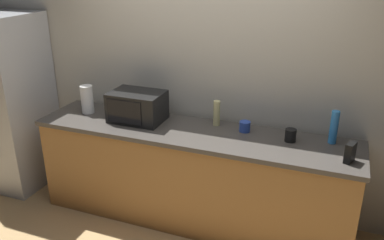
{
  "coord_description": "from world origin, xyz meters",
  "views": [
    {
      "loc": [
        1.13,
        -2.56,
        2.29
      ],
      "look_at": [
        0.0,
        0.4,
        1.0
      ],
      "focal_mm": 37.42,
      "sensor_mm": 36.0,
      "label": 1
    }
  ],
  "objects_px": {
    "refrigerator": "(7,102)",
    "paper_towel_roll": "(87,99)",
    "bottle_vinegar": "(217,113)",
    "cordless_phone": "(350,153)",
    "bottle_spray_cleaner": "(334,127)",
    "mug_blue": "(245,126)",
    "microwave": "(137,106)",
    "mug_black": "(290,135)"
  },
  "relations": [
    {
      "from": "refrigerator",
      "to": "paper_towel_roll",
      "type": "distance_m",
      "value": 0.97
    },
    {
      "from": "paper_towel_roll",
      "to": "bottle_vinegar",
      "type": "bearing_deg",
      "value": 6.72
    },
    {
      "from": "cordless_phone",
      "to": "bottle_vinegar",
      "type": "relative_size",
      "value": 0.66
    },
    {
      "from": "bottle_spray_cleaner",
      "to": "mug_blue",
      "type": "xyz_separation_m",
      "value": [
        -0.72,
        -0.03,
        -0.09
      ]
    },
    {
      "from": "microwave",
      "to": "paper_towel_roll",
      "type": "bearing_deg",
      "value": 179.77
    },
    {
      "from": "paper_towel_roll",
      "to": "bottle_spray_cleaner",
      "type": "relative_size",
      "value": 0.99
    },
    {
      "from": "cordless_phone",
      "to": "mug_black",
      "type": "distance_m",
      "value": 0.5
    },
    {
      "from": "bottle_spray_cleaner",
      "to": "cordless_phone",
      "type": "bearing_deg",
      "value": -65.52
    },
    {
      "from": "refrigerator",
      "to": "cordless_phone",
      "type": "relative_size",
      "value": 12.0
    },
    {
      "from": "bottle_spray_cleaner",
      "to": "mug_black",
      "type": "relative_size",
      "value": 2.6
    },
    {
      "from": "bottle_vinegar",
      "to": "bottle_spray_cleaner",
      "type": "distance_m",
      "value": 0.99
    },
    {
      "from": "refrigerator",
      "to": "microwave",
      "type": "xyz_separation_m",
      "value": [
        1.5,
        0.05,
        0.13
      ]
    },
    {
      "from": "refrigerator",
      "to": "cordless_phone",
      "type": "xyz_separation_m",
      "value": [
        3.33,
        -0.12,
        0.07
      ]
    },
    {
      "from": "bottle_spray_cleaner",
      "to": "refrigerator",
      "type": "bearing_deg",
      "value": -176.83
    },
    {
      "from": "paper_towel_roll",
      "to": "bottle_vinegar",
      "type": "relative_size",
      "value": 1.19
    },
    {
      "from": "paper_towel_roll",
      "to": "mug_blue",
      "type": "bearing_deg",
      "value": 3.81
    },
    {
      "from": "bottle_vinegar",
      "to": "mug_blue",
      "type": "bearing_deg",
      "value": -9.69
    },
    {
      "from": "mug_black",
      "to": "mug_blue",
      "type": "bearing_deg",
      "value": 170.84
    },
    {
      "from": "paper_towel_roll",
      "to": "bottle_vinegar",
      "type": "xyz_separation_m",
      "value": [
        1.25,
        0.15,
        -0.02
      ]
    },
    {
      "from": "cordless_phone",
      "to": "bottle_vinegar",
      "type": "height_order",
      "value": "bottle_vinegar"
    },
    {
      "from": "mug_blue",
      "to": "microwave",
      "type": "bearing_deg",
      "value": -173.97
    },
    {
      "from": "bottle_spray_cleaner",
      "to": "mug_blue",
      "type": "distance_m",
      "value": 0.72
    },
    {
      "from": "microwave",
      "to": "mug_black",
      "type": "height_order",
      "value": "microwave"
    },
    {
      "from": "mug_blue",
      "to": "paper_towel_roll",
      "type": "bearing_deg",
      "value": -176.19
    },
    {
      "from": "microwave",
      "to": "mug_black",
      "type": "xyz_separation_m",
      "value": [
        1.37,
        0.04,
        -0.08
      ]
    },
    {
      "from": "mug_black",
      "to": "mug_blue",
      "type": "height_order",
      "value": "mug_black"
    },
    {
      "from": "mug_blue",
      "to": "cordless_phone",
      "type": "bearing_deg",
      "value": -17.61
    },
    {
      "from": "cordless_phone",
      "to": "bottle_spray_cleaner",
      "type": "xyz_separation_m",
      "value": [
        -0.13,
        0.3,
        0.06
      ]
    },
    {
      "from": "microwave",
      "to": "paper_towel_roll",
      "type": "height_order",
      "value": "same"
    },
    {
      "from": "microwave",
      "to": "mug_black",
      "type": "relative_size",
      "value": 4.55
    },
    {
      "from": "bottle_spray_cleaner",
      "to": "mug_black",
      "type": "xyz_separation_m",
      "value": [
        -0.32,
        -0.09,
        -0.08
      ]
    },
    {
      "from": "paper_towel_roll",
      "to": "cordless_phone",
      "type": "xyz_separation_m",
      "value": [
        2.37,
        -0.17,
        -0.06
      ]
    },
    {
      "from": "microwave",
      "to": "bottle_spray_cleaner",
      "type": "bearing_deg",
      "value": 4.35
    },
    {
      "from": "bottle_spray_cleaner",
      "to": "mug_blue",
      "type": "height_order",
      "value": "bottle_spray_cleaner"
    },
    {
      "from": "mug_black",
      "to": "microwave",
      "type": "bearing_deg",
      "value": -178.35
    },
    {
      "from": "refrigerator",
      "to": "microwave",
      "type": "relative_size",
      "value": 3.75
    },
    {
      "from": "microwave",
      "to": "mug_black",
      "type": "distance_m",
      "value": 1.38
    },
    {
      "from": "microwave",
      "to": "paper_towel_roll",
      "type": "xyz_separation_m",
      "value": [
        -0.54,
        0.0,
        0.0
      ]
    },
    {
      "from": "refrigerator",
      "to": "mug_blue",
      "type": "height_order",
      "value": "refrigerator"
    },
    {
      "from": "bottle_vinegar",
      "to": "mug_blue",
      "type": "distance_m",
      "value": 0.28
    },
    {
      "from": "refrigerator",
      "to": "bottle_spray_cleaner",
      "type": "xyz_separation_m",
      "value": [
        3.19,
        0.18,
        0.14
      ]
    },
    {
      "from": "bottle_vinegar",
      "to": "bottle_spray_cleaner",
      "type": "bearing_deg",
      "value": -1.2
    }
  ]
}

